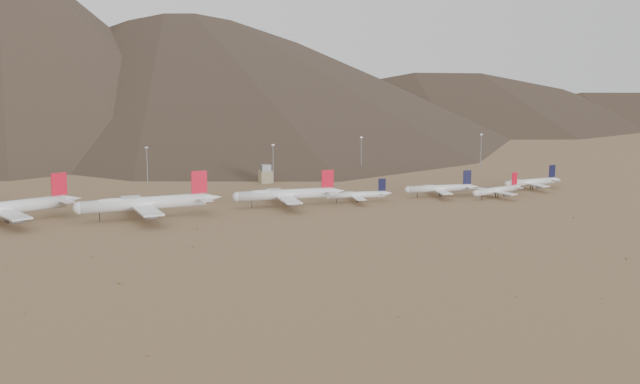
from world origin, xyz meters
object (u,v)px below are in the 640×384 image
object	(u,v)px
narrowbody_a	(358,195)
narrowbody_b	(441,188)
widebody_centre	(144,203)
widebody_east	(286,194)
widebody_west	(4,208)
control_tower	(266,175)

from	to	relation	value
narrowbody_a	narrowbody_b	bearing A→B (deg)	6.73
widebody_centre	widebody_east	size ratio (longest dim) A/B	1.20
widebody_centre	narrowbody_b	bearing A→B (deg)	-1.81
widebody_west	narrowbody_a	world-z (taller)	widebody_west
widebody_east	narrowbody_b	world-z (taller)	widebody_east
narrowbody_a	control_tower	xyz separation A→B (m)	(-30.81, 85.38, 1.01)
widebody_centre	control_tower	xyz separation A→B (m)	(92.38, 91.56, -2.77)
widebody_west	narrowbody_a	distance (m)	192.62
widebody_centre	widebody_east	world-z (taller)	widebody_centre
widebody_centre	narrowbody_b	distance (m)	176.75
narrowbody_a	narrowbody_b	distance (m)	53.41
widebody_west	control_tower	size ratio (longest dim) A/B	6.26
narrowbody_b	narrowbody_a	bearing A→B (deg)	-173.42
widebody_centre	narrowbody_a	xyz separation A→B (m)	(123.19, 6.18, -3.78)
widebody_west	widebody_centre	xyz separation A→B (m)	(69.33, -11.19, 0.06)
widebody_east	narrowbody_b	distance (m)	96.42
control_tower	widebody_centre	bearing A→B (deg)	-135.25
widebody_centre	narrowbody_a	size ratio (longest dim) A/B	1.97
narrowbody_b	widebody_east	bearing A→B (deg)	-175.15
narrowbody_a	widebody_centre	bearing A→B (deg)	-170.93
widebody_centre	widebody_west	bearing A→B (deg)	166.85
widebody_centre	control_tower	size ratio (longest dim) A/B	6.58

